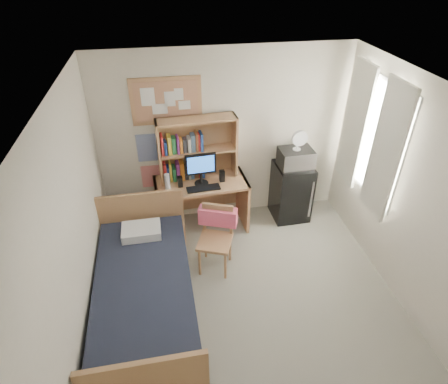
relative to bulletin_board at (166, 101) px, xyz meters
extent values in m
cube|color=gray|center=(0.78, -2.08, -1.93)|extent=(3.60, 4.20, 0.02)
cube|color=silver|center=(0.78, -2.08, 0.68)|extent=(3.60, 4.20, 0.02)
cube|color=silver|center=(0.78, 0.02, -0.62)|extent=(3.60, 0.04, 2.60)
cube|color=silver|center=(-1.02, -2.08, -0.62)|extent=(0.04, 4.20, 2.60)
cube|color=silver|center=(2.58, -2.08, -0.62)|extent=(0.04, 4.20, 2.60)
cube|color=white|center=(2.53, -0.88, -0.32)|extent=(0.10, 1.40, 1.70)
cube|color=silver|center=(2.50, -1.28, -0.32)|extent=(0.04, 0.55, 1.70)
cube|color=silver|center=(2.50, -0.48, -0.32)|extent=(0.04, 0.55, 1.70)
cube|color=tan|center=(0.00, 0.00, 0.00)|extent=(0.94, 0.03, 0.64)
cube|color=#264398|center=(-0.32, 0.01, -0.67)|extent=(0.30, 0.01, 0.42)
cube|color=red|center=(-0.32, 0.01, -1.14)|extent=(0.28, 0.01, 0.36)
cube|color=tan|center=(0.38, -0.33, -1.51)|extent=(1.36, 0.75, 0.82)
cube|color=tan|center=(0.45, -1.23, -1.46)|extent=(0.59, 0.59, 0.92)
cube|color=black|center=(1.79, -0.27, -1.46)|extent=(0.55, 0.55, 0.91)
cube|color=black|center=(-0.45, -1.85, -1.62)|extent=(1.13, 2.20, 0.60)
cube|color=tan|center=(0.37, -0.18, -0.65)|extent=(1.12, 0.36, 0.90)
cube|color=black|center=(0.38, -0.39, -0.87)|extent=(0.43, 0.06, 0.45)
cube|color=black|center=(0.39, -0.53, -1.09)|extent=(0.47, 0.18, 0.02)
cube|color=black|center=(0.08, -0.41, -1.02)|extent=(0.07, 0.07, 0.16)
cube|color=black|center=(0.68, -0.37, -1.01)|extent=(0.08, 0.08, 0.17)
cylinder|color=white|center=(-0.09, -0.47, -0.97)|extent=(0.08, 0.08, 0.25)
cube|color=#F85E7D|center=(0.52, -1.04, -1.21)|extent=(0.52, 0.32, 0.24)
cube|color=#BABABF|center=(1.79, -0.29, -0.87)|extent=(0.49, 0.38, 0.28)
cylinder|color=white|center=(1.79, -0.29, -0.59)|extent=(0.23, 0.23, 0.28)
cube|color=white|center=(-0.47, -1.10, -1.26)|extent=(0.48, 0.34, 0.11)
camera|label=1|loc=(-0.06, -4.84, 1.76)|focal=30.00mm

